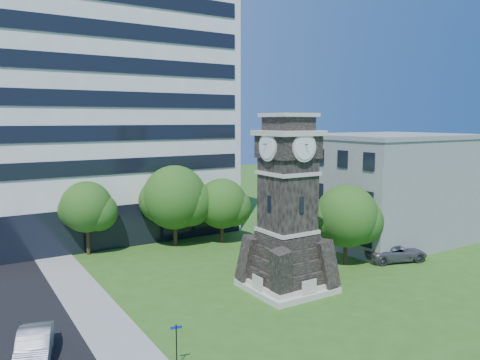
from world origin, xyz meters
TOP-DOWN VIEW (x-y plane):
  - ground at (0.00, 0.00)m, footprint 160.00×160.00m
  - sidewalk at (-9.50, 5.00)m, footprint 3.00×70.00m
  - clock_tower at (3.00, 2.00)m, footprint 5.40×5.40m
  - office_tall at (-3.20, 25.84)m, footprint 26.20×15.11m
  - office_low at (19.97, 8.00)m, footprint 15.20×12.20m
  - car_street_mid at (-13.59, 0.65)m, footprint 2.60×4.72m
  - car_east_lot at (14.80, 2.38)m, footprint 5.74×3.92m
  - park_bench at (4.01, 0.28)m, footprint 1.60×0.43m
  - street_sign at (-8.01, -3.87)m, footprint 0.54×0.05m
  - tree_nw at (-6.60, 17.91)m, footprint 4.91×4.47m
  - tree_nc at (1.20, 16.70)m, footprint 6.60×6.00m
  - tree_ne at (5.46, 15.30)m, footprint 5.31×4.82m
  - tree_east at (10.60, 3.91)m, footprint 5.60×5.09m

SIDE VIEW (x-z plane):
  - ground at x=0.00m, z-range 0.00..0.00m
  - sidewalk at x=-9.50m, z-range 0.00..0.06m
  - park_bench at x=4.01m, z-range 0.02..0.85m
  - car_east_lot at x=14.80m, z-range 0.00..1.46m
  - car_street_mid at x=-13.59m, z-range 0.00..1.47m
  - street_sign at x=-8.01m, z-range 0.29..2.55m
  - tree_ne at x=5.46m, z-range 0.54..6.77m
  - tree_east at x=10.60m, z-range 0.59..7.18m
  - tree_nw at x=-6.60m, z-range 0.84..7.34m
  - tree_nc at x=1.20m, z-range 0.61..8.19m
  - office_low at x=19.97m, z-range 0.01..10.41m
  - clock_tower at x=3.00m, z-range -0.83..11.39m
  - office_tall at x=-3.20m, z-range -0.08..28.52m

